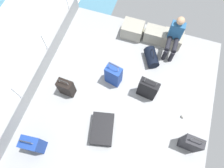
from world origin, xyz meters
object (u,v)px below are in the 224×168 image
at_px(cargo_crate_1, 155,35).
at_px(suitcase_0, 66,88).
at_px(suitcase_6, 102,129).
at_px(suitcase_4, 33,145).
at_px(paper_cup, 183,116).
at_px(passenger_seated, 175,36).
at_px(suitcase_2, 148,89).
at_px(duffel_bag, 151,57).
at_px(suitcase_3, 191,143).
at_px(cargo_crate_0, 133,30).
at_px(cargo_crate_2, 172,39).
at_px(suitcase_5, 114,75).

bearing_deg(cargo_crate_1, suitcase_0, -126.63).
bearing_deg(suitcase_6, suitcase_4, -147.89).
bearing_deg(paper_cup, passenger_seated, 111.35).
bearing_deg(passenger_seated, suitcase_2, -100.62).
height_order(cargo_crate_1, paper_cup, cargo_crate_1).
bearing_deg(duffel_bag, suitcase_3, -55.90).
height_order(passenger_seated, paper_cup, passenger_seated).
distance_m(suitcase_3, duffel_bag, 2.33).
bearing_deg(suitcase_0, suitcase_4, -95.41).
bearing_deg(passenger_seated, suitcase_6, -110.57).
distance_m(cargo_crate_0, suitcase_0, 2.46).
relative_size(suitcase_4, suitcase_6, 0.96).
bearing_deg(duffel_bag, cargo_crate_0, 136.77).
bearing_deg(suitcase_0, cargo_crate_2, 46.29).
bearing_deg(passenger_seated, suitcase_4, -123.10).
xyz_separation_m(cargo_crate_1, suitcase_2, (0.20, -1.71, 0.14)).
relative_size(cargo_crate_2, suitcase_3, 0.70).
distance_m(passenger_seated, suitcase_2, 1.58).
relative_size(cargo_crate_2, duffel_bag, 0.90).
distance_m(suitcase_5, paper_cup, 1.95).
xyz_separation_m(suitcase_0, suitcase_2, (1.88, 0.55, 0.07)).
bearing_deg(duffel_bag, paper_cup, -49.09).
bearing_deg(paper_cup, cargo_crate_0, 133.05).
bearing_deg(duffel_bag, suitcase_2, -83.43).
distance_m(cargo_crate_1, paper_cup, 2.33).
bearing_deg(cargo_crate_1, paper_cup, -58.87).
distance_m(suitcase_0, suitcase_3, 3.09).
relative_size(cargo_crate_1, duffel_bag, 0.97).
xyz_separation_m(suitcase_2, suitcase_5, (-0.89, 0.11, -0.02)).
height_order(passenger_seated, suitcase_0, passenger_seated).
bearing_deg(cargo_crate_0, suitcase_5, -92.02).
bearing_deg(suitcase_2, suitcase_4, -135.30).
bearing_deg(suitcase_4, cargo_crate_1, 63.91).
height_order(cargo_crate_1, suitcase_3, suitcase_3).
height_order(cargo_crate_0, suitcase_4, suitcase_4).
distance_m(suitcase_2, suitcase_5, 0.89).
distance_m(suitcase_5, suitcase_6, 1.32).
bearing_deg(passenger_seated, duffel_bag, -127.05).
height_order(cargo_crate_0, suitcase_5, suitcase_5).
bearing_deg(suitcase_2, cargo_crate_1, 96.74).
height_order(suitcase_5, paper_cup, suitcase_5).
xyz_separation_m(cargo_crate_1, suitcase_3, (1.39, -2.63, 0.11)).
distance_m(cargo_crate_2, suitcase_2, 1.75).
distance_m(cargo_crate_2, paper_cup, 2.14).
relative_size(suitcase_3, suitcase_4, 1.01).
xyz_separation_m(cargo_crate_1, suitcase_5, (-0.68, -1.60, 0.12)).
xyz_separation_m(cargo_crate_0, suitcase_3, (2.02, -2.60, 0.10)).
relative_size(cargo_crate_0, passenger_seated, 0.56).
bearing_deg(cargo_crate_1, suitcase_5, -113.16).
bearing_deg(suitcase_4, suitcase_3, 18.50).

